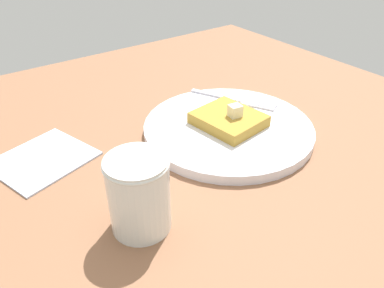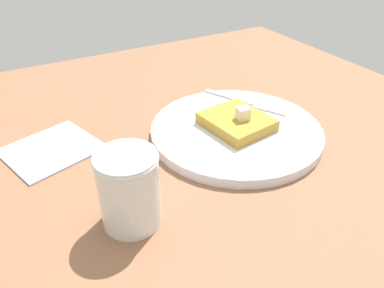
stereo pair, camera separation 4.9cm
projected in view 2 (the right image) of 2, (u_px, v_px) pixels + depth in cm
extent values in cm
cube|color=brown|center=(207.00, 156.00, 57.55)|extent=(95.02, 95.02, 2.85)
cylinder|color=white|center=(236.00, 131.00, 59.46)|extent=(26.98, 26.98, 1.53)
torus|color=#225276|center=(236.00, 129.00, 59.26)|extent=(26.98, 26.98, 0.80)
cube|color=#B08631|center=(237.00, 122.00, 58.54)|extent=(9.97, 10.97, 1.82)
cube|color=beige|center=(242.00, 113.00, 57.19)|extent=(2.10, 1.95, 1.87)
cube|color=silver|center=(230.00, 97.00, 67.43)|extent=(5.27, 9.35, 0.36)
cube|color=silver|center=(262.00, 106.00, 64.43)|extent=(3.22, 3.49, 0.36)
cube|color=silver|center=(281.00, 109.00, 63.59)|extent=(1.71, 3.01, 0.36)
cube|color=silver|center=(279.00, 110.00, 63.21)|extent=(1.71, 3.01, 0.36)
cube|color=silver|center=(278.00, 112.00, 62.83)|extent=(1.71, 3.01, 0.36)
cube|color=silver|center=(277.00, 113.00, 62.45)|extent=(1.71, 3.01, 0.36)
cylinder|color=#54290D|center=(130.00, 199.00, 42.24)|extent=(6.32, 6.32, 6.61)
cylinder|color=silver|center=(129.00, 190.00, 41.51)|extent=(6.87, 6.87, 9.26)
torus|color=silver|center=(126.00, 159.00, 39.21)|extent=(7.09, 7.09, 0.50)
cube|color=silver|center=(52.00, 149.00, 56.18)|extent=(15.40, 14.65, 0.30)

